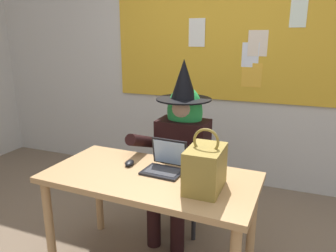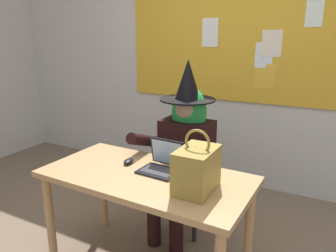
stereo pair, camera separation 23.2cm
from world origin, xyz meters
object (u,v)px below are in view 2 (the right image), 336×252
object	(u,v)px
chair_at_desk	(189,170)
person_costumed	(184,142)
desk_main	(146,187)
laptop	(162,164)
computer_mouse	(128,161)
handbag	(197,169)

from	to	relation	value
chair_at_desk	person_costumed	distance (m)	0.32
desk_main	person_costumed	size ratio (longest dim) A/B	0.98
desk_main	person_costumed	xyz separation A→B (m)	(0.01, 0.59, 0.14)
desk_main	person_costumed	world-z (taller)	person_costumed
desk_main	person_costumed	bearing A→B (deg)	89.51
laptop	person_costumed	bearing A→B (deg)	101.13
chair_at_desk	computer_mouse	distance (m)	0.70
laptop	computer_mouse	xyz separation A→B (m)	(-0.27, -0.01, -0.03)
chair_at_desk	handbag	distance (m)	0.94
laptop	chair_at_desk	bearing A→B (deg)	99.39
chair_at_desk	laptop	world-z (taller)	laptop
computer_mouse	handbag	bearing A→B (deg)	-25.59
chair_at_desk	computer_mouse	bearing A→B (deg)	-17.90
person_costumed	computer_mouse	world-z (taller)	person_costumed
laptop	computer_mouse	world-z (taller)	laptop
chair_at_desk	computer_mouse	size ratio (longest dim) A/B	8.54
laptop	handbag	distance (m)	0.37
chair_at_desk	handbag	bearing A→B (deg)	27.49
person_costumed	handbag	xyz separation A→B (m)	(0.38, -0.65, 0.09)
chair_at_desk	person_costumed	bearing A→B (deg)	-0.16
laptop	computer_mouse	bearing A→B (deg)	-174.43
laptop	handbag	world-z (taller)	handbag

